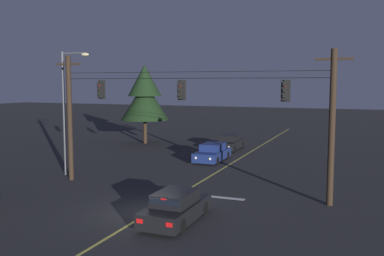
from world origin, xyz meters
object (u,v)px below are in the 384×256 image
object	(u,v)px
traffic_light_centre	(285,91)
car_waiting_near_lane	(176,208)
traffic_light_left_inner	(181,90)
car_oncoming_trailing	(230,143)
car_oncoming_lead	(212,153)
traffic_light_leftmost	(100,90)
street_lamp_corner	(68,102)
tree_verge_far	(145,95)

from	to	relation	value
traffic_light_centre	car_waiting_near_lane	xyz separation A→B (m)	(-3.76, -5.26, -5.04)
traffic_light_left_inner	car_oncoming_trailing	distance (m)	16.56
traffic_light_left_inner	car_oncoming_lead	bearing A→B (deg)	98.30
traffic_light_leftmost	traffic_light_centre	bearing A→B (deg)	0.00
car_oncoming_trailing	street_lamp_corner	bearing A→B (deg)	-114.72
traffic_light_centre	traffic_light_left_inner	bearing A→B (deg)	180.00
traffic_light_leftmost	car_waiting_near_lane	world-z (taller)	traffic_light_leftmost
car_oncoming_lead	traffic_light_left_inner	bearing A→B (deg)	-81.70
traffic_light_left_inner	tree_verge_far	size ratio (longest dim) A/B	0.15
car_oncoming_lead	car_oncoming_trailing	xyz separation A→B (m)	(-0.42, 6.12, 0.00)
traffic_light_leftmost	street_lamp_corner	bearing A→B (deg)	160.98
car_waiting_near_lane	street_lamp_corner	size ratio (longest dim) A/B	0.53
street_lamp_corner	tree_verge_far	distance (m)	15.66
traffic_light_leftmost	car_waiting_near_lane	bearing A→B (deg)	-36.04
traffic_light_leftmost	car_waiting_near_lane	size ratio (longest dim) A/B	0.28
car_oncoming_trailing	tree_verge_far	world-z (taller)	tree_verge_far
car_waiting_near_lane	car_oncoming_lead	size ratio (longest dim) A/B	0.98
car_waiting_near_lane	tree_verge_far	world-z (taller)	tree_verge_far
car_oncoming_lead	street_lamp_corner	size ratio (longest dim) A/B	0.55
traffic_light_centre	tree_verge_far	world-z (taller)	tree_verge_far
car_oncoming_trailing	traffic_light_left_inner	bearing A→B (deg)	-83.39
traffic_light_leftmost	street_lamp_corner	xyz separation A→B (m)	(-3.28, 1.13, -0.83)
traffic_light_centre	car_waiting_near_lane	world-z (taller)	traffic_light_centre
traffic_light_left_inner	car_waiting_near_lane	bearing A→B (deg)	-69.17
car_oncoming_trailing	street_lamp_corner	world-z (taller)	street_lamp_corner
traffic_light_centre	street_lamp_corner	size ratio (longest dim) A/B	0.15
car_oncoming_lead	tree_verge_far	world-z (taller)	tree_verge_far
car_oncoming_trailing	street_lamp_corner	distance (m)	16.55
traffic_light_left_inner	street_lamp_corner	world-z (taller)	street_lamp_corner
street_lamp_corner	traffic_light_left_inner	bearing A→B (deg)	-7.56
street_lamp_corner	tree_verge_far	world-z (taller)	street_lamp_corner
traffic_light_leftmost	car_oncoming_lead	size ratio (longest dim) A/B	0.28
traffic_light_left_inner	street_lamp_corner	size ratio (longest dim) A/B	0.15
car_waiting_near_lane	tree_verge_far	size ratio (longest dim) A/B	0.55
traffic_light_centre	car_oncoming_lead	distance (m)	12.95
traffic_light_centre	street_lamp_corner	distance (m)	14.34
traffic_light_centre	car_oncoming_trailing	bearing A→B (deg)	115.81
traffic_light_centre	car_oncoming_lead	world-z (taller)	traffic_light_centre
traffic_light_leftmost	traffic_light_left_inner	world-z (taller)	same
traffic_light_centre	tree_verge_far	distance (m)	23.59
traffic_light_centre	tree_verge_far	bearing A→B (deg)	135.27
car_waiting_near_lane	car_oncoming_trailing	xyz separation A→B (m)	(-3.82, 20.93, -0.00)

